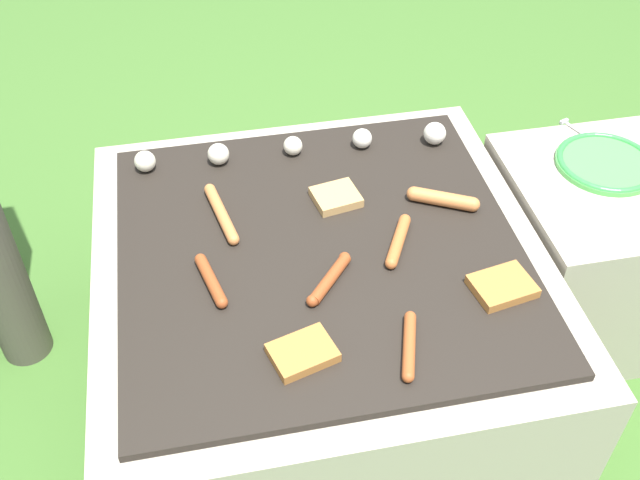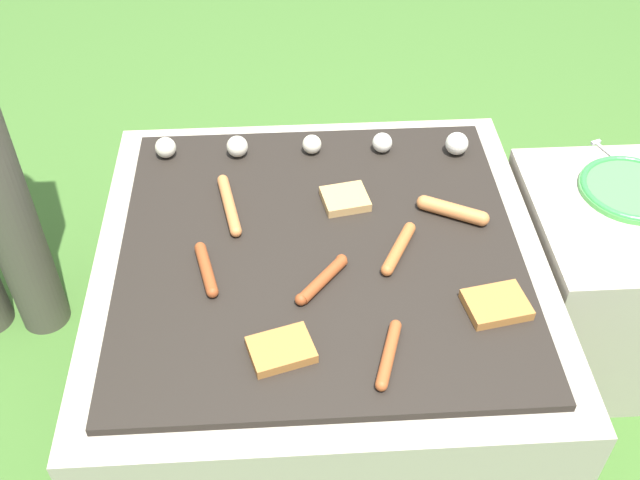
{
  "view_description": "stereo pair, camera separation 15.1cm",
  "coord_description": "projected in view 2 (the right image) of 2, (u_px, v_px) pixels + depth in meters",
  "views": [
    {
      "loc": [
        -0.21,
        -1.07,
        1.51
      ],
      "look_at": [
        0.0,
        0.0,
        0.47
      ],
      "focal_mm": 42.0,
      "sensor_mm": 36.0,
      "label": 1
    },
    {
      "loc": [
        -0.06,
        -1.09,
        1.51
      ],
      "look_at": [
        0.0,
        0.0,
        0.47
      ],
      "focal_mm": 42.0,
      "sensor_mm": 36.0,
      "label": 2
    }
  ],
  "objects": [
    {
      "name": "mushroom_row",
      "position": [
        318.0,
        145.0,
        1.74
      ],
      "size": [
        0.73,
        0.08,
        0.05
      ],
      "color": "beige",
      "rests_on": "grill"
    },
    {
      "name": "plate_colorful",
      "position": [
        632.0,
        189.0,
        1.65
      ],
      "size": [
        0.23,
        0.23,
        0.02
      ],
      "color": "#4CB24C",
      "rests_on": "side_ledge"
    },
    {
      "name": "ground_plane",
      "position": [
        320.0,
        379.0,
        1.83
      ],
      "size": [
        14.0,
        14.0,
        0.0
      ],
      "primitive_type": "plane",
      "color": "#3D6628"
    },
    {
      "name": "grill",
      "position": [
        320.0,
        320.0,
        1.68
      ],
      "size": [
        0.92,
        0.92,
        0.45
      ],
      "color": "#A89E8C",
      "rests_on": "ground_plane"
    },
    {
      "name": "sausage_front_center",
      "position": [
        389.0,
        354.0,
        1.31
      ],
      "size": [
        0.06,
        0.15,
        0.02
      ],
      "color": "#A34C23",
      "rests_on": "grill"
    },
    {
      "name": "bread_slice_left",
      "position": [
        345.0,
        199.0,
        1.62
      ],
      "size": [
        0.11,
        0.1,
        0.02
      ],
      "color": "tan",
      "rests_on": "grill"
    },
    {
      "name": "bread_slice_center",
      "position": [
        281.0,
        350.0,
        1.32
      ],
      "size": [
        0.13,
        0.11,
        0.02
      ],
      "color": "#B27033",
      "rests_on": "grill"
    },
    {
      "name": "fork_utensil",
      "position": [
        615.0,
        159.0,
        1.73
      ],
      "size": [
        0.07,
        0.16,
        0.01
      ],
      "color": "silver",
      "rests_on": "side_ledge"
    },
    {
      "name": "sausage_mid_right",
      "position": [
        322.0,
        279.0,
        1.44
      ],
      "size": [
        0.11,
        0.12,
        0.02
      ],
      "color": "#93421E",
      "rests_on": "grill"
    },
    {
      "name": "sausage_mid_left",
      "position": [
        453.0,
        210.0,
        1.58
      ],
      "size": [
        0.14,
        0.09,
        0.03
      ],
      "color": "#C6753D",
      "rests_on": "grill"
    },
    {
      "name": "sausage_front_right",
      "position": [
        229.0,
        205.0,
        1.6
      ],
      "size": [
        0.06,
        0.19,
        0.02
      ],
      "color": "#C6753D",
      "rests_on": "grill"
    },
    {
      "name": "side_ledge",
      "position": [
        612.0,
        281.0,
        1.77
      ],
      "size": [
        0.45,
        0.46,
        0.45
      ],
      "color": "#A89E8C",
      "rests_on": "ground_plane"
    },
    {
      "name": "sausage_back_right",
      "position": [
        399.0,
        248.0,
        1.5
      ],
      "size": [
        0.09,
        0.14,
        0.02
      ],
      "color": "#B7602D",
      "rests_on": "grill"
    },
    {
      "name": "bread_slice_right",
      "position": [
        496.0,
        305.0,
        1.4
      ],
      "size": [
        0.13,
        0.11,
        0.02
      ],
      "color": "#B27033",
      "rests_on": "grill"
    },
    {
      "name": "sausage_front_left",
      "position": [
        206.0,
        269.0,
        1.46
      ],
      "size": [
        0.05,
        0.15,
        0.02
      ],
      "color": "#93421E",
      "rests_on": "grill"
    }
  ]
}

